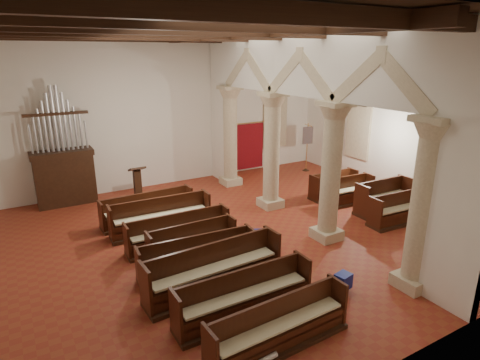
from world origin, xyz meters
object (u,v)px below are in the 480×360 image
Objects in this scene: pipe_organ at (63,168)px; processional_banner at (307,155)px; lectern at (138,187)px; nave_pew_0 at (279,332)px; aisle_pew_0 at (397,214)px.

pipe_organ reaches higher than processional_banner.
nave_pew_0 is at bearing -91.15° from lectern.
processional_banner is 12.12m from nave_pew_0.
lectern is 0.62× the size of processional_banner.
nave_pew_0 is 1.45× the size of aisle_pew_0.
pipe_organ is 3.13× the size of lectern.
lectern reaches higher than nave_pew_0.
pipe_organ is 10.42m from processional_banner.
aisle_pew_0 is at bearing -39.03° from pipe_organ.
aisle_pew_0 reaches higher than nave_pew_0.
processional_banner is 0.75× the size of nave_pew_0.
lectern reaches higher than aisle_pew_0.
pipe_organ is at bearing 144.33° from aisle_pew_0.
pipe_organ is 2.12× the size of aisle_pew_0.
processional_banner is at bearing -0.46° from lectern.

